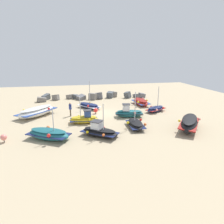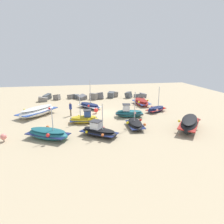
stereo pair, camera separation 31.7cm
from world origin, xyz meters
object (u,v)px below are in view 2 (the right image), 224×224
mooring_buoy_0 (96,110)px  mooring_buoy_1 (3,137)px  person_walking (71,108)px  fishing_boat_8 (135,124)px  fishing_boat_6 (84,119)px  fishing_boat_9 (99,131)px  fishing_boat_4 (90,106)px  fishing_boat_5 (129,113)px  fishing_boat_2 (48,134)px  fishing_boat_7 (141,102)px  fishing_boat_3 (156,109)px  fishing_boat_1 (37,111)px  fishing_boat_0 (189,124)px

mooring_buoy_0 → mooring_buoy_1: (-8.74, -7.18, 0.02)m
person_walking → fishing_boat_8: bearing=133.4°
fishing_boat_6 → fishing_boat_8: (5.00, -2.54, -0.09)m
fishing_boat_9 → fishing_boat_4: bearing=-52.8°
mooring_buoy_0 → fishing_boat_9: bearing=-94.5°
fishing_boat_5 → mooring_buoy_1: fishing_boat_5 is taller
fishing_boat_2 → fishing_boat_8: bearing=-140.7°
fishing_boat_8 → fishing_boat_7: bearing=160.2°
mooring_buoy_0 → mooring_buoy_1: size_ratio=0.98×
fishing_boat_4 → fishing_boat_9: bearing=141.2°
fishing_boat_3 → fishing_boat_9: bearing=9.0°
fishing_boat_1 → fishing_boat_0: bearing=103.5°
fishing_boat_8 → mooring_buoy_1: bearing=-81.6°
fishing_boat_4 → fishing_boat_1: bearing=71.3°
fishing_boat_0 → fishing_boat_5: 7.05m
fishing_boat_7 → fishing_boat_1: bearing=96.4°
fishing_boat_8 → fishing_boat_2: bearing=-78.4°
fishing_boat_2 → fishing_boat_7: 16.08m
fishing_boat_2 → fishing_boat_6: 5.15m
fishing_boat_7 → fishing_boat_8: fishing_boat_8 is taller
fishing_boat_0 → mooring_buoy_0: bearing=-94.1°
fishing_boat_8 → mooring_buoy_0: size_ratio=5.21×
fishing_boat_3 → fishing_boat_6: (-9.46, -2.71, 0.11)m
fishing_boat_4 → fishing_boat_7: bearing=-124.8°
fishing_boat_5 → fishing_boat_6: size_ratio=1.11×
fishing_boat_9 → mooring_buoy_0: size_ratio=5.19×
fishing_boat_6 → person_walking: bearing=118.7°
fishing_boat_0 → person_walking: 13.49m
fishing_boat_3 → mooring_buoy_1: bearing=-8.5°
fishing_boat_2 → fishing_boat_4: 10.95m
fishing_boat_5 → person_walking: size_ratio=2.06×
fishing_boat_5 → fishing_boat_9: bearing=61.0°
fishing_boat_3 → fishing_boat_7: bearing=-110.1°
fishing_boat_3 → person_walking: 10.93m
fishing_boat_5 → fishing_boat_7: size_ratio=0.87×
fishing_boat_4 → fishing_boat_7: (7.68, 0.54, 0.07)m
person_walking → fishing_boat_5: bearing=159.1°
fishing_boat_4 → fishing_boat_9: size_ratio=1.05×
fishing_boat_0 → fishing_boat_7: fishing_boat_0 is taller
fishing_boat_1 → person_walking: size_ratio=3.08×
fishing_boat_6 → mooring_buoy_1: 8.02m
mooring_buoy_0 → mooring_buoy_1: bearing=-140.6°
fishing_boat_0 → mooring_buoy_0: fishing_boat_0 is taller
fishing_boat_3 → fishing_boat_4: fishing_boat_4 is taller
fishing_boat_0 → fishing_boat_7: bearing=-135.5°
fishing_boat_0 → fishing_boat_6: bearing=-74.6°
fishing_boat_1 → mooring_buoy_0: (7.12, -0.33, -0.15)m
fishing_boat_6 → fishing_boat_9: bearing=-72.6°
mooring_buoy_1 → fishing_boat_3: bearing=21.5°
fishing_boat_7 → fishing_boat_8: (-3.77, -9.19, -0.08)m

